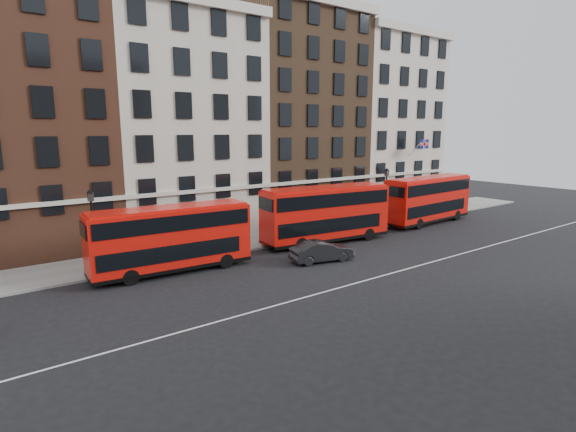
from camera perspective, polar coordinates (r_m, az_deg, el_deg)
ground at (r=27.31m, az=2.13°, el=-8.37°), size 120.00×120.00×0.00m
pavement at (r=35.75m, az=-8.44°, el=-3.72°), size 80.00×5.00×0.15m
kerb at (r=33.63m, az=-6.43°, el=-4.59°), size 80.00×0.30×0.16m
road_centre_line at (r=25.87m, az=4.93°, el=-9.50°), size 70.00×0.12×0.01m
building_terrace at (r=41.19m, az=-14.20°, el=12.26°), size 64.00×11.95×22.00m
bus_b at (r=29.42m, az=-14.68°, el=-2.67°), size 10.29×3.05×4.27m
bus_c at (r=36.15m, az=4.82°, el=0.39°), size 11.11×3.81×4.58m
bus_d at (r=45.84m, az=17.35°, el=2.13°), size 10.98×3.26×4.56m
car_front at (r=31.29m, az=4.30°, el=-4.48°), size 4.68×2.50×1.47m
lamp_post_left at (r=30.18m, az=-23.51°, el=-1.36°), size 0.44×0.44×5.33m
lamp_post_right at (r=44.12m, az=12.33°, el=2.89°), size 0.44×0.44×5.33m
traffic_light at (r=48.61m, az=17.33°, el=2.61°), size 0.25×0.45×3.27m
iron_railings at (r=37.52m, az=-10.06°, el=-2.17°), size 6.60×0.06×1.00m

